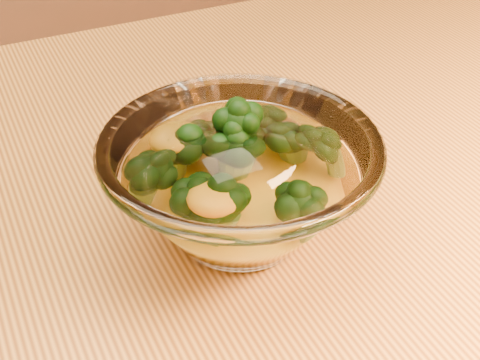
# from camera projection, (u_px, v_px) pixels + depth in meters

# --- Properties ---
(table) EXTENTS (1.20, 0.80, 0.75)m
(table) POSITION_uv_depth(u_px,v_px,m) (313.00, 289.00, 0.59)
(table) COLOR gold
(table) RESTS_ON ground
(glass_bowl) EXTENTS (0.20, 0.20, 0.09)m
(glass_bowl) POSITION_uv_depth(u_px,v_px,m) (240.00, 185.00, 0.47)
(glass_bowl) COLOR white
(glass_bowl) RESTS_ON table
(cheese_sauce) EXTENTS (0.10, 0.10, 0.03)m
(cheese_sauce) POSITION_uv_depth(u_px,v_px,m) (240.00, 205.00, 0.48)
(cheese_sauce) COLOR orange
(cheese_sauce) RESTS_ON glass_bowl
(broccoli_heap) EXTENTS (0.15, 0.12, 0.07)m
(broccoli_heap) POSITION_uv_depth(u_px,v_px,m) (230.00, 166.00, 0.47)
(broccoli_heap) COLOR black
(broccoli_heap) RESTS_ON cheese_sauce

